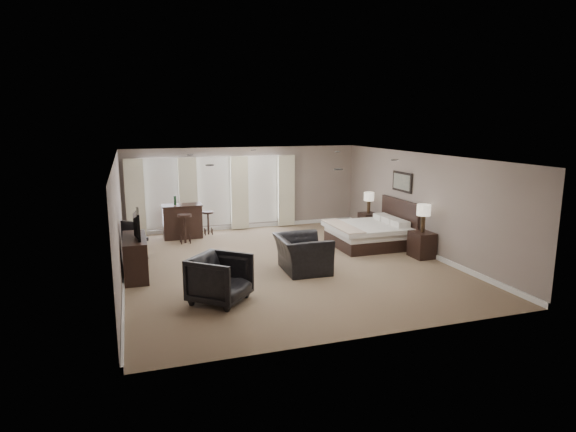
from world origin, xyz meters
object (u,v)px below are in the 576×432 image
object	(u,v)px
dresser	(135,257)
nightstand_far	(368,223)
nightstand_near	(422,245)
tv	(134,234)
desk_chair	(135,239)
armchair_near	(302,248)
lamp_far	(369,203)
bar_stool_left	(185,229)
armchair_far	(220,277)
bar_counter	(182,221)
bar_stool_right	(208,223)
bed	(364,224)
lamp_near	(423,218)

from	to	relation	value
dresser	nightstand_far	bearing A→B (deg)	17.78
nightstand_near	tv	xyz separation A→B (m)	(-6.92, 0.68, 0.63)
desk_chair	nightstand_far	bearing A→B (deg)	-131.75
dresser	armchair_near	world-z (taller)	armchair_near
lamp_far	desk_chair	xyz separation A→B (m)	(-6.89, -0.70, -0.44)
lamp_far	bar_stool_left	bearing A→B (deg)	175.19
nightstand_near	armchair_near	world-z (taller)	armchair_near
nightstand_far	tv	world-z (taller)	tv
nightstand_near	armchair_far	xyz separation A→B (m)	(-5.42, -1.44, 0.18)
bar_counter	bar_stool_right	bearing A→B (deg)	13.66
dresser	bar_stool_right	size ratio (longest dim) A/B	2.15
nightstand_near	dresser	xyz separation A→B (m)	(-6.92, 0.68, 0.12)
bed	bar_stool_left	size ratio (longest dim) A/B	2.38
tv	bar_stool_right	size ratio (longest dim) A/B	1.43
lamp_far	tv	xyz separation A→B (m)	(-6.92, -2.22, 0.02)
tv	bar_counter	distance (m)	3.64
dresser	lamp_far	bearing A→B (deg)	17.78
nightstand_near	lamp_far	bearing A→B (deg)	90.00
nightstand_near	bar_stool_left	size ratio (longest dim) A/B	0.79
tv	bar_counter	bearing A→B (deg)	-22.56
nightstand_near	dresser	world-z (taller)	dresser
tv	desk_chair	distance (m)	1.58
lamp_far	bar_stool_right	xyz separation A→B (m)	(-4.74, 1.31, -0.58)
nightstand_near	armchair_far	world-z (taller)	armchair_far
bar_stool_left	dresser	bearing A→B (deg)	-117.26
nightstand_far	dresser	xyz separation A→B (m)	(-6.92, -2.22, 0.14)
bed	armchair_far	xyz separation A→B (m)	(-4.53, -2.89, -0.13)
bar_stool_left	tv	bearing A→B (deg)	-117.26
bed	bar_stool_left	bearing A→B (deg)	157.59
lamp_near	desk_chair	size ratio (longest dim) A/B	0.71
bed	bar_stool_left	world-z (taller)	bed
tv	armchair_near	xyz separation A→B (m)	(3.65, -0.80, -0.40)
bar_counter	bar_stool_left	distance (m)	0.66
dresser	bar_stool_left	distance (m)	3.02
dresser	bar_stool_left	world-z (taller)	dresser
lamp_near	tv	distance (m)	6.95
lamp_far	desk_chair	bearing A→B (deg)	-174.17
armchair_far	bar_stool_left	bearing A→B (deg)	42.44
lamp_near	armchair_far	xyz separation A→B (m)	(-5.42, -1.44, -0.51)
lamp_near	tv	world-z (taller)	lamp_near
bed	bar_stool_left	xyz separation A→B (m)	(-4.65, 1.92, -0.21)
bed	lamp_far	world-z (taller)	lamp_far
lamp_near	lamp_far	world-z (taller)	lamp_near
bar_stool_left	bar_stool_right	bearing A→B (deg)	46.82
lamp_near	bar_stool_right	xyz separation A→B (m)	(-4.74, 4.21, -0.65)
lamp_far	bar_stool_right	distance (m)	4.96
nightstand_far	dresser	bearing A→B (deg)	-162.22
lamp_far	tv	distance (m)	7.27
bed	nightstand_far	xyz separation A→B (m)	(0.89, 1.45, -0.32)
lamp_near	dresser	size ratio (longest dim) A/B	0.46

